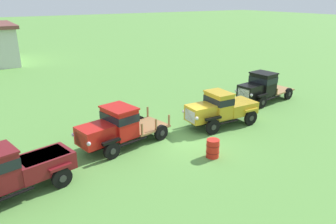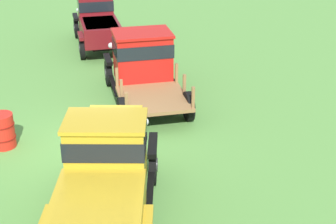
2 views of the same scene
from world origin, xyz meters
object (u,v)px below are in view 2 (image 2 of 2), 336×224
(vintage_truck_second_in_line, at_px, (141,60))
(oil_drum_beside_row, at_px, (2,131))
(vintage_truck_midrow_center, at_px, (106,169))
(vintage_truck_foreground_near, at_px, (97,20))

(vintage_truck_second_in_line, bearing_deg, oil_drum_beside_row, -45.19)
(vintage_truck_second_in_line, distance_m, vintage_truck_midrow_center, 6.54)
(vintage_truck_second_in_line, distance_m, oil_drum_beside_row, 5.01)
(vintage_truck_foreground_near, xyz_separation_m, vintage_truck_second_in_line, (5.07, 1.92, 0.06))
(vintage_truck_second_in_line, xyz_separation_m, vintage_truck_midrow_center, (6.52, -0.54, -0.02))
(vintage_truck_foreground_near, bearing_deg, oil_drum_beside_row, -10.56)
(vintage_truck_foreground_near, bearing_deg, vintage_truck_second_in_line, 20.77)
(oil_drum_beside_row, bearing_deg, vintage_truck_foreground_near, 169.44)
(vintage_truck_midrow_center, bearing_deg, vintage_truck_second_in_line, 175.24)
(vintage_truck_midrow_center, xyz_separation_m, oil_drum_beside_row, (-3.02, -2.98, -0.64))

